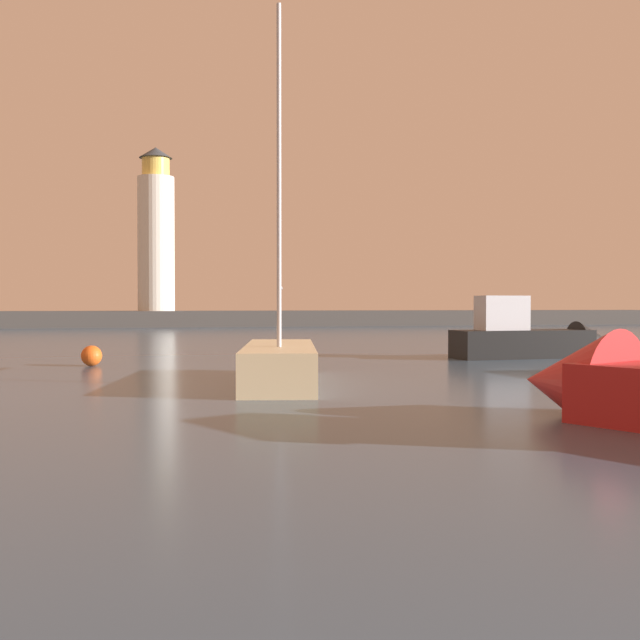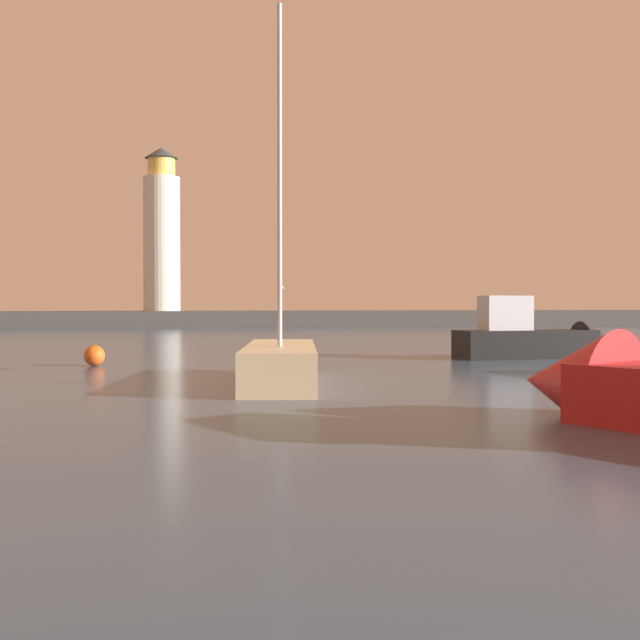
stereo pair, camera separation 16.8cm
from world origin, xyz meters
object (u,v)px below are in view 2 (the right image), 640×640
at_px(mooring_buoy, 94,356).
at_px(sailboat_moored, 280,363).
at_px(lighthouse, 162,234).
at_px(motorboat_2, 540,339).

bearing_deg(mooring_buoy, sailboat_moored, -53.23).
bearing_deg(sailboat_moored, lighthouse, 93.22).
distance_m(motorboat_2, mooring_buoy, 17.22).
bearing_deg(sailboat_moored, mooring_buoy, 126.77).
xyz_separation_m(lighthouse, mooring_buoy, (-2.45, -45.76, -8.41)).
bearing_deg(motorboat_2, sailboat_moored, -146.46).
distance_m(sailboat_moored, mooring_buoy, 9.07).
height_order(sailboat_moored, mooring_buoy, sailboat_moored).
bearing_deg(motorboat_2, mooring_buoy, -178.17).
bearing_deg(mooring_buoy, lighthouse, 86.94).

